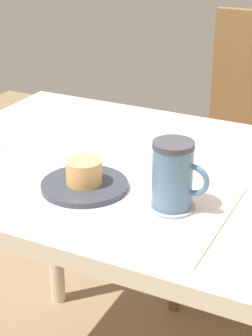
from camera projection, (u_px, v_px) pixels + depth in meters
dining_table at (182, 210)px, 1.23m from camera, size 1.21×0.71×0.74m
placemat at (117, 198)px, 1.10m from camera, size 0.43×0.32×0.00m
pastry_plate at (84, 185)px, 1.13m from camera, size 0.18×0.18×0.01m
pastry at (84, 172)px, 1.11m from camera, size 0.07×0.07×0.05m
coffee_coaster at (171, 206)px, 1.06m from camera, size 0.09×0.09×0.00m
coffee_mug at (174, 175)px, 1.03m from camera, size 0.11×0.08×0.13m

